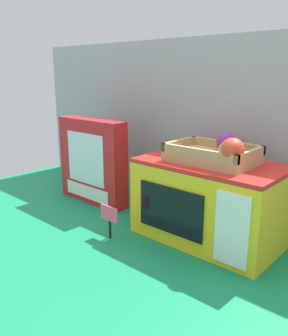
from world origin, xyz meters
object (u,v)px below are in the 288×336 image
(food_groups_crate, at_px, (218,153))
(cookie_set_box, at_px, (92,161))
(toy_microwave, at_px, (210,201))
(price_sign, at_px, (109,217))

(food_groups_crate, xyz_separation_m, cookie_set_box, (-0.52, -0.02, -0.11))
(toy_microwave, distance_m, cookie_set_box, 0.50)
(toy_microwave, height_order, price_sign, toy_microwave)
(toy_microwave, bearing_deg, food_groups_crate, -17.66)
(toy_microwave, xyz_separation_m, price_sign, (-0.22, -0.20, -0.05))
(cookie_set_box, bearing_deg, food_groups_crate, 1.88)
(food_groups_crate, height_order, cookie_set_box, food_groups_crate)
(toy_microwave, relative_size, price_sign, 4.09)
(food_groups_crate, distance_m, price_sign, 0.36)
(toy_microwave, xyz_separation_m, cookie_set_box, (-0.49, -0.02, 0.04))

